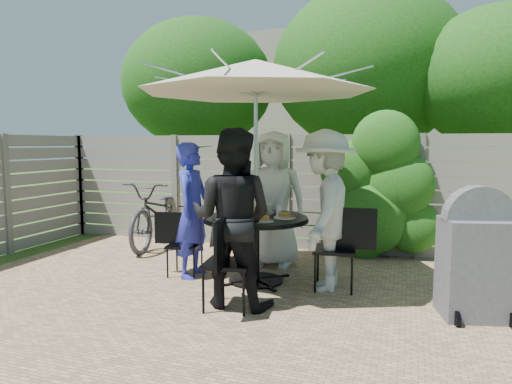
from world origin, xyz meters
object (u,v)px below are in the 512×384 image
(chair_front, at_px, (228,282))
(glass_back, at_px, (254,208))
(plate_front, at_px, (246,219))
(plate_extra, at_px, (263,219))
(person_back, at_px, (274,199))
(coffee_cup, at_px, (269,210))
(person_right, at_px, (325,211))
(bicycle, at_px, (161,213))
(plate_right, at_px, (285,216))
(glass_front, at_px, (258,215))
(plate_back, at_px, (264,211))
(person_front, at_px, (232,219))
(syrup_jug, at_px, (252,209))
(umbrella, at_px, (256,76))
(glass_left, at_px, (233,211))
(bbq_grill, at_px, (476,259))
(patio_table, at_px, (256,237))
(plate_left, at_px, (228,213))
(chair_back, at_px, (276,245))
(chair_right, at_px, (336,265))
(glass_right, at_px, (279,211))
(chair_left, at_px, (184,257))
(person_left, at_px, (193,211))

(chair_front, relative_size, glass_back, 7.03)
(plate_front, relative_size, plate_extra, 1.08)
(person_back, bearing_deg, coffee_cup, -80.69)
(person_right, bearing_deg, bicycle, -117.19)
(plate_right, bearing_deg, glass_front, -133.08)
(plate_back, bearing_deg, person_front, -88.59)
(person_front, relative_size, plate_extra, 7.72)
(syrup_jug, height_order, coffee_cup, syrup_jug)
(chair_front, bearing_deg, person_back, -6.06)
(umbrella, xyz_separation_m, glass_front, (0.11, -0.26, -1.59))
(person_right, bearing_deg, glass_left, -84.50)
(umbrella, xyz_separation_m, coffee_cup, (0.09, 0.22, -1.60))
(plate_extra, relative_size, bbq_grill, 0.18)
(patio_table, relative_size, plate_left, 4.92)
(chair_back, distance_m, syrup_jug, 1.12)
(umbrella, bearing_deg, plate_right, 1.41)
(patio_table, distance_m, syrup_jug, 0.34)
(person_right, height_order, bbq_grill, person_right)
(bbq_grill, bearing_deg, plate_front, 165.27)
(plate_extra, distance_m, glass_back, 0.63)
(glass_front, relative_size, syrup_jug, 0.88)
(plate_back, bearing_deg, chair_right, -18.94)
(glass_right, distance_m, bicycle, 2.79)
(chair_front, height_order, person_right, person_right)
(chair_left, relative_size, person_left, 0.48)
(chair_left, relative_size, person_front, 0.45)
(chair_right, bearing_deg, coffee_cup, -19.26)
(person_back, bearing_deg, bicycle, 162.08)
(plate_extra, bearing_deg, glass_back, 118.39)
(person_back, bearing_deg, plate_right, -66.55)
(plate_extra, relative_size, glass_left, 1.71)
(umbrella, height_order, person_back, umbrella)
(umbrella, distance_m, person_front, 1.76)
(person_right, relative_size, plate_left, 7.16)
(plate_left, height_order, bicycle, bicycle)
(chair_right, bearing_deg, person_left, -5.06)
(glass_left, height_order, bbq_grill, bbq_grill)
(plate_front, xyz_separation_m, syrup_jug, (-0.07, 0.41, 0.06))
(person_front, height_order, glass_front, person_front)
(plate_back, distance_m, plate_extra, 0.68)
(person_left, bearing_deg, patio_table, -90.00)
(plate_front, height_order, bicycle, bicycle)
(glass_front, relative_size, bbq_grill, 0.11)
(chair_back, bearing_deg, person_right, 46.21)
(umbrella, distance_m, chair_right, 2.39)
(plate_extra, bearing_deg, chair_front, -103.56)
(person_back, height_order, chair_right, person_back)
(glass_back, relative_size, bbq_grill, 0.11)
(chair_right, distance_m, plate_front, 1.17)
(plate_right, height_order, syrup_jug, syrup_jug)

